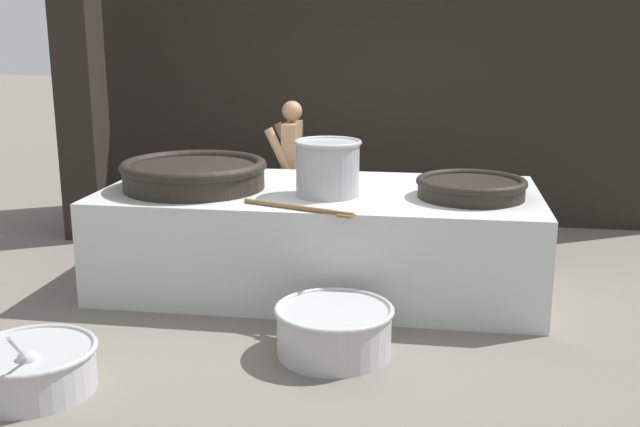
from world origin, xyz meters
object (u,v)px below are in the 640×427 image
(stock_pot, at_px, (328,167))
(prep_bowl_vegetables, at_px, (33,367))
(giant_wok_far, at_px, (471,187))
(cook, at_px, (292,168))
(prep_bowl_meat, at_px, (334,328))
(giant_wok_near, at_px, (194,173))

(stock_pot, relative_size, prep_bowl_vegetables, 0.56)
(giant_wok_far, bearing_deg, cook, 141.65)
(stock_pot, distance_m, prep_bowl_meat, 1.61)
(prep_bowl_meat, bearing_deg, stock_pot, 100.52)
(prep_bowl_vegetables, xyz_separation_m, prep_bowl_meat, (1.90, 0.90, 0.03))
(stock_pot, distance_m, cook, 1.74)
(prep_bowl_vegetables, distance_m, prep_bowl_meat, 2.10)
(cook, bearing_deg, prep_bowl_vegetables, 74.75)
(giant_wok_near, bearing_deg, stock_pot, -4.99)
(giant_wok_far, xyz_separation_m, stock_pot, (-1.25, -0.11, 0.16))
(prep_bowl_vegetables, bearing_deg, giant_wok_far, 37.82)
(giant_wok_near, bearing_deg, prep_bowl_meat, -42.54)
(giant_wok_far, relative_size, prep_bowl_vegetables, 0.90)
(stock_pot, bearing_deg, giant_wok_near, 175.01)
(stock_pot, height_order, prep_bowl_vegetables, stock_pot)
(prep_bowl_vegetables, bearing_deg, stock_pot, 52.28)
(giant_wok_near, distance_m, prep_bowl_vegetables, 2.47)
(giant_wok_near, height_order, giant_wok_far, giant_wok_near)
(stock_pot, xyz_separation_m, prep_bowl_vegetables, (-1.67, -2.15, -1.01))
(stock_pot, xyz_separation_m, cook, (-0.63, 1.59, -0.32))
(stock_pot, relative_size, prep_bowl_meat, 0.67)
(giant_wok_near, distance_m, giant_wok_far, 2.51)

